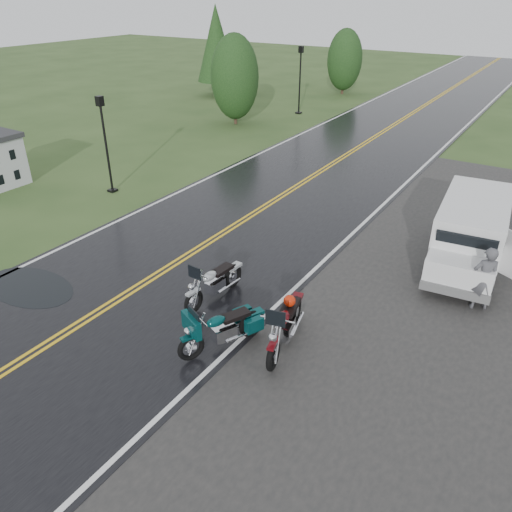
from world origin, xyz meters
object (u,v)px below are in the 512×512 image
Objects in this scene: van_white at (433,253)px; person_at_van at (484,280)px; motorcycle_silver at (193,293)px; motorcycle_teal at (190,338)px; lamp_post_far_left at (300,80)px; lamp_post_near_left at (106,145)px; motorcycle_red at (273,344)px.

van_white reaches higher than person_at_van.
motorcycle_silver is 7.50m from person_at_van.
van_white is at bearing 84.42° from motorcycle_teal.
lamp_post_far_left reaches higher than motorcycle_silver.
van_white is at bearing -49.56° from person_at_van.
lamp_post_near_left is at bearing 169.48° from motorcycle_teal.
lamp_post_far_left reaches higher than lamp_post_near_left.
motorcycle_red reaches higher than motorcycle_silver.
person_at_van is at bearing -26.00° from van_white.
person_at_van is 0.46× the size of lamp_post_near_left.
van_white is at bearing 49.76° from motorcycle_silver.
person_at_van reaches higher than motorcycle_teal.
lamp_post_far_left reaches higher than motorcycle_red.
person_at_van is (5.06, 5.73, 0.23)m from motorcycle_teal.
motorcycle_silver is 6.73m from van_white.
lamp_post_far_left is at bearing 115.73° from motorcycle_silver.
lamp_post_far_left is at bearing 103.95° from motorcycle_red.
motorcycle_red is 0.63× the size of lamp_post_near_left.
person_at_van is at bearing 72.70° from motorcycle_teal.
person_at_van reaches higher than motorcycle_red.
motorcycle_teal is at bearing -67.41° from lamp_post_far_left.
motorcycle_silver is at bearing -139.95° from van_white.
motorcycle_red is at bearing 47.24° from motorcycle_teal.
motorcycle_teal is at bearing -125.20° from van_white.
person_at_van is at bearing -3.40° from lamp_post_near_left.
motorcycle_red is 25.43m from lamp_post_far_left.
lamp_post_near_left reaches higher than motorcycle_teal.
person_at_van is at bearing 38.70° from motorcycle_silver.
motorcycle_teal is at bearing -169.78° from motorcycle_red.
motorcycle_teal is 1.01× the size of motorcycle_silver.
lamp_post_far_left is (-9.74, 23.39, 1.46)m from motorcycle_teal.
motorcycle_silver is 0.43× the size of van_white.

